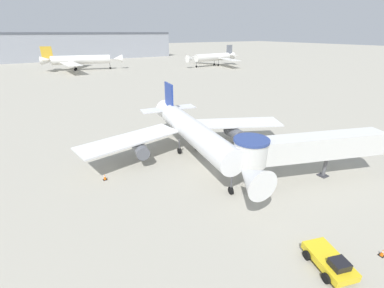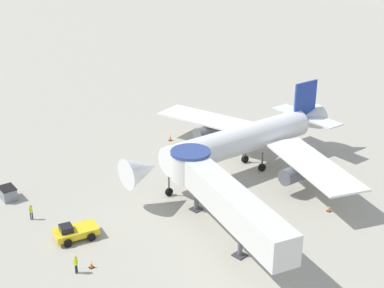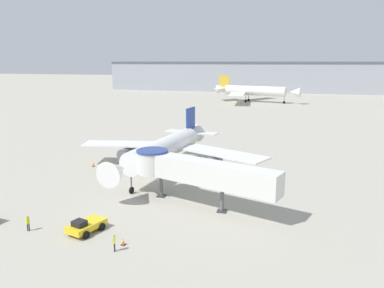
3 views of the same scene
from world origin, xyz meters
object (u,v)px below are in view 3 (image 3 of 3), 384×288
at_px(ground_crew_marshaller, 28,222).
at_px(traffic_cone_port_wing, 93,164).
at_px(ground_crew_wing_walker, 114,241).
at_px(background_jet_gold_tail, 253,91).
at_px(jet_bridge, 193,170).
at_px(main_airplane, 166,148).
at_px(traffic_cone_starboard_wing, 245,178).
at_px(traffic_cone_apron_front, 123,242).
at_px(pushback_tug_yellow, 86,225).

bearing_deg(ground_crew_marshaller, traffic_cone_port_wing, -142.16).
distance_m(ground_crew_wing_walker, background_jet_gold_tail, 134.77).
distance_m(jet_bridge, ground_crew_marshaller, 18.97).
bearing_deg(ground_crew_wing_walker, main_airplane, -12.75).
distance_m(jet_bridge, traffic_cone_starboard_wing, 12.90).
relative_size(traffic_cone_apron_front, traffic_cone_starboard_wing, 1.00).
bearing_deg(traffic_cone_starboard_wing, pushback_tug_yellow, -122.37).
xyz_separation_m(ground_crew_marshaller, background_jet_gold_tail, (8.74, 133.13, 3.89)).
xyz_separation_m(jet_bridge, background_jet_gold_tail, (-5.86, 121.51, 0.47)).
height_order(traffic_cone_apron_front, ground_crew_marshaller, ground_crew_marshaller).
bearing_deg(ground_crew_wing_walker, background_jet_gold_tail, -20.14).
bearing_deg(traffic_cone_apron_front, pushback_tug_yellow, 162.82).
distance_m(main_airplane, traffic_cone_port_wing, 13.41).
distance_m(jet_bridge, background_jet_gold_tail, 121.65).
bearing_deg(pushback_tug_yellow, traffic_cone_apron_front, -0.97).
height_order(jet_bridge, traffic_cone_port_wing, jet_bridge).
xyz_separation_m(traffic_cone_apron_front, ground_crew_wing_walker, (-0.24, -1.34, 0.66)).
relative_size(jet_bridge, traffic_cone_port_wing, 23.75).
bearing_deg(traffic_cone_starboard_wing, main_airplane, 175.55).
bearing_deg(traffic_cone_port_wing, background_jet_gold_tail, 82.34).
height_order(traffic_cone_apron_front, traffic_cone_starboard_wing, traffic_cone_starboard_wing).
bearing_deg(ground_crew_wing_walker, traffic_cone_apron_front, -31.22).
bearing_deg(main_airplane, jet_bridge, -51.06).
distance_m(main_airplane, jet_bridge, 14.37).
distance_m(ground_crew_marshaller, ground_crew_wing_walker, 10.74).
xyz_separation_m(main_airplane, traffic_cone_apron_front, (3.89, -24.02, -3.56)).
relative_size(main_airplane, jet_bridge, 1.70).
bearing_deg(traffic_cone_apron_front, jet_bridge, 72.56).
height_order(pushback_tug_yellow, traffic_cone_starboard_wing, pushback_tug_yellow).
height_order(traffic_cone_apron_front, traffic_cone_port_wing, traffic_cone_port_wing).
relative_size(traffic_cone_port_wing, ground_crew_wing_walker, 0.47).
bearing_deg(jet_bridge, pushback_tug_yellow, -111.16).
distance_m(traffic_cone_apron_front, traffic_cone_starboard_wing, 24.63).
bearing_deg(traffic_cone_port_wing, main_airplane, 0.21).
distance_m(traffic_cone_apron_front, ground_crew_wing_walker, 1.51).
bearing_deg(pushback_tug_yellow, main_airplane, 103.57).
distance_m(traffic_cone_starboard_wing, ground_crew_marshaller, 30.06).
bearing_deg(traffic_cone_port_wing, pushback_tug_yellow, -62.06).
xyz_separation_m(traffic_cone_port_wing, background_jet_gold_tail, (14.71, 109.39, 4.48)).
bearing_deg(ground_crew_marshaller, ground_crew_wing_walker, 105.31).
relative_size(main_airplane, ground_crew_marshaller, 19.09).
xyz_separation_m(traffic_cone_starboard_wing, ground_crew_wing_walker, (-8.95, -24.38, 0.65)).
relative_size(main_airplane, background_jet_gold_tail, 0.79).
xyz_separation_m(jet_bridge, traffic_cone_port_wing, (-20.57, 12.12, -4.01)).
bearing_deg(jet_bridge, ground_crew_marshaller, -122.66).
bearing_deg(ground_crew_marshaller, jet_bridge, 152.24).
bearing_deg(ground_crew_wing_walker, traffic_cone_starboard_wing, -41.09).
relative_size(pushback_tug_yellow, traffic_cone_apron_front, 6.39).
xyz_separation_m(main_airplane, traffic_cone_port_wing, (-12.95, -0.05, -3.50)).
relative_size(main_airplane, pushback_tug_yellow, 7.28).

